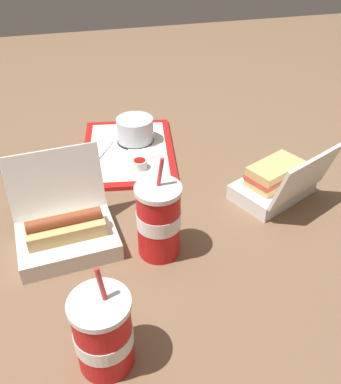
{
  "coord_description": "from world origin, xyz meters",
  "views": [
    {
      "loc": [
        -0.76,
        0.2,
        0.64
      ],
      "look_at": [
        0.02,
        -0.01,
        0.05
      ],
      "focal_mm": 40.0,
      "sensor_mm": 36.0,
      "label": 1
    }
  ],
  "objects_px": {
    "clamshell_hotdog_front": "(66,230)",
    "soda_cup_right": "(159,220)",
    "food_tray": "(128,151)",
    "cake_container": "(135,131)",
    "clamshell_sandwich_back": "(276,183)",
    "ketchup_cup": "(140,164)",
    "soda_cup_front": "(103,333)",
    "plastic_fork": "(104,150)"
  },
  "relations": [
    {
      "from": "soda_cup_front",
      "to": "plastic_fork",
      "type": "bearing_deg",
      "value": -6.82
    },
    {
      "from": "clamshell_hotdog_front",
      "to": "soda_cup_right",
      "type": "distance_m",
      "value": 0.2
    },
    {
      "from": "ketchup_cup",
      "to": "clamshell_hotdog_front",
      "type": "xyz_separation_m",
      "value": [
        -0.24,
        0.21,
        0.01
      ]
    },
    {
      "from": "plastic_fork",
      "to": "clamshell_hotdog_front",
      "type": "relative_size",
      "value": 0.49
    },
    {
      "from": "plastic_fork",
      "to": "soda_cup_front",
      "type": "distance_m",
      "value": 0.66
    },
    {
      "from": "food_tray",
      "to": "cake_container",
      "type": "xyz_separation_m",
      "value": [
        0.04,
        -0.03,
        0.04
      ]
    },
    {
      "from": "ketchup_cup",
      "to": "clamshell_hotdog_front",
      "type": "relative_size",
      "value": 0.18
    },
    {
      "from": "clamshell_sandwich_back",
      "to": "soda_cup_right",
      "type": "bearing_deg",
      "value": 109.79
    },
    {
      "from": "food_tray",
      "to": "clamshell_sandwich_back",
      "type": "bearing_deg",
      "value": -133.29
    },
    {
      "from": "soda_cup_right",
      "to": "soda_cup_front",
      "type": "xyz_separation_m",
      "value": [
        -0.23,
        0.14,
        -0.01
      ]
    },
    {
      "from": "plastic_fork",
      "to": "food_tray",
      "type": "bearing_deg",
      "value": -65.32
    },
    {
      "from": "cake_container",
      "to": "ketchup_cup",
      "type": "relative_size",
      "value": 2.77
    },
    {
      "from": "food_tray",
      "to": "ketchup_cup",
      "type": "height_order",
      "value": "ketchup_cup"
    },
    {
      "from": "plastic_fork",
      "to": "clamshell_sandwich_back",
      "type": "bearing_deg",
      "value": -97.53
    },
    {
      "from": "cake_container",
      "to": "clamshell_sandwich_back",
      "type": "distance_m",
      "value": 0.45
    },
    {
      "from": "cake_container",
      "to": "clamshell_hotdog_front",
      "type": "bearing_deg",
      "value": 150.37
    },
    {
      "from": "food_tray",
      "to": "cake_container",
      "type": "bearing_deg",
      "value": -35.14
    },
    {
      "from": "food_tray",
      "to": "clamshell_hotdog_front",
      "type": "relative_size",
      "value": 1.83
    },
    {
      "from": "ketchup_cup",
      "to": "soda_cup_front",
      "type": "xyz_separation_m",
      "value": [
        -0.54,
        0.16,
        0.05
      ]
    },
    {
      "from": "ketchup_cup",
      "to": "clamshell_hotdog_front",
      "type": "distance_m",
      "value": 0.32
    },
    {
      "from": "food_tray",
      "to": "soda_cup_front",
      "type": "height_order",
      "value": "soda_cup_front"
    },
    {
      "from": "ketchup_cup",
      "to": "soda_cup_front",
      "type": "bearing_deg",
      "value": 163.38
    },
    {
      "from": "ketchup_cup",
      "to": "soda_cup_front",
      "type": "height_order",
      "value": "soda_cup_front"
    },
    {
      "from": "clamshell_hotdog_front",
      "to": "clamshell_sandwich_back",
      "type": "relative_size",
      "value": 0.9
    },
    {
      "from": "ketchup_cup",
      "to": "plastic_fork",
      "type": "height_order",
      "value": "ketchup_cup"
    },
    {
      "from": "clamshell_sandwich_back",
      "to": "soda_cup_right",
      "type": "height_order",
      "value": "soda_cup_right"
    },
    {
      "from": "cake_container",
      "to": "clamshell_hotdog_front",
      "type": "height_order",
      "value": "clamshell_hotdog_front"
    },
    {
      "from": "plastic_fork",
      "to": "clamshell_hotdog_front",
      "type": "bearing_deg",
      "value": -168.23
    },
    {
      "from": "ketchup_cup",
      "to": "soda_cup_front",
      "type": "distance_m",
      "value": 0.57
    },
    {
      "from": "plastic_fork",
      "to": "soda_cup_front",
      "type": "xyz_separation_m",
      "value": [
        -0.66,
        0.08,
        0.06
      ]
    },
    {
      "from": "plastic_fork",
      "to": "soda_cup_right",
      "type": "height_order",
      "value": "soda_cup_right"
    },
    {
      "from": "cake_container",
      "to": "plastic_fork",
      "type": "distance_m",
      "value": 0.11
    },
    {
      "from": "food_tray",
      "to": "clamshell_hotdog_front",
      "type": "bearing_deg",
      "value": 151.08
    },
    {
      "from": "ketchup_cup",
      "to": "clamshell_sandwich_back",
      "type": "bearing_deg",
      "value": -122.6
    },
    {
      "from": "food_tray",
      "to": "cake_container",
      "type": "relative_size",
      "value": 3.68
    },
    {
      "from": "food_tray",
      "to": "clamshell_hotdog_front",
      "type": "height_order",
      "value": "clamshell_hotdog_front"
    },
    {
      "from": "plastic_fork",
      "to": "clamshell_sandwich_back",
      "type": "relative_size",
      "value": 0.44
    },
    {
      "from": "clamshell_hotdog_front",
      "to": "soda_cup_front",
      "type": "bearing_deg",
      "value": -171.3
    },
    {
      "from": "plastic_fork",
      "to": "soda_cup_right",
      "type": "bearing_deg",
      "value": -140.46
    },
    {
      "from": "clamshell_hotdog_front",
      "to": "soda_cup_right",
      "type": "relative_size",
      "value": 0.98
    },
    {
      "from": "clamshell_sandwich_back",
      "to": "soda_cup_front",
      "type": "xyz_separation_m",
      "value": [
        -0.35,
        0.47,
        0.03
      ]
    },
    {
      "from": "cake_container",
      "to": "clamshell_hotdog_front",
      "type": "relative_size",
      "value": 0.5
    }
  ]
}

